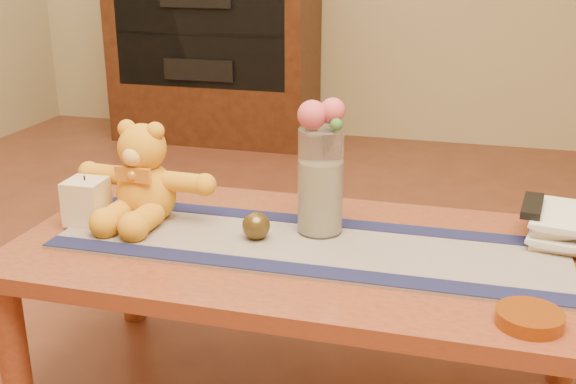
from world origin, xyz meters
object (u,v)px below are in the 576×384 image
(glass_vase, at_px, (320,181))
(book_bottom, at_px, (529,233))
(pillar_candle, at_px, (87,201))
(tv_remote, at_px, (533,206))
(teddy_bear, at_px, (145,173))
(bronze_ball, at_px, (256,226))
(amber_dish, at_px, (529,318))

(glass_vase, bearing_deg, book_bottom, 13.74)
(pillar_candle, xyz_separation_m, tv_remote, (1.08, 0.21, 0.02))
(teddy_bear, height_order, book_bottom, teddy_bear)
(pillar_candle, bearing_deg, teddy_bear, 29.27)
(pillar_candle, bearing_deg, book_bottom, 11.58)
(teddy_bear, distance_m, tv_remote, 0.96)
(bronze_ball, bearing_deg, book_bottom, 18.12)
(book_bottom, xyz_separation_m, amber_dish, (-0.02, -0.45, 0.00))
(glass_vase, bearing_deg, bronze_ball, -147.82)
(glass_vase, xyz_separation_m, book_bottom, (0.50, 0.12, -0.13))
(teddy_bear, bearing_deg, pillar_candle, -148.16)
(bronze_ball, bearing_deg, teddy_bear, 169.31)
(glass_vase, distance_m, book_bottom, 0.53)
(book_bottom, relative_size, tv_remote, 1.39)
(pillar_candle, bearing_deg, amber_dish, -11.89)
(pillar_candle, bearing_deg, tv_remote, 11.09)
(glass_vase, xyz_separation_m, tv_remote, (0.50, 0.11, -0.05))
(teddy_bear, xyz_separation_m, glass_vase, (0.45, 0.03, 0.01))
(bronze_ball, height_order, tv_remote, tv_remote)
(teddy_bear, distance_m, glass_vase, 0.45)
(amber_dish, bearing_deg, glass_vase, 146.00)
(bronze_ball, bearing_deg, amber_dish, -21.06)
(glass_vase, distance_m, amber_dish, 0.59)
(teddy_bear, relative_size, pillar_candle, 3.17)
(book_bottom, bearing_deg, teddy_bear, -167.33)
(teddy_bear, bearing_deg, book_bottom, 11.45)
(teddy_bear, distance_m, bronze_ball, 0.33)
(book_bottom, distance_m, tv_remote, 0.08)
(teddy_bear, xyz_separation_m, bronze_ball, (0.32, -0.06, -0.09))
(pillar_candle, height_order, glass_vase, glass_vase)
(glass_vase, relative_size, book_bottom, 1.17)
(book_bottom, distance_m, amber_dish, 0.45)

